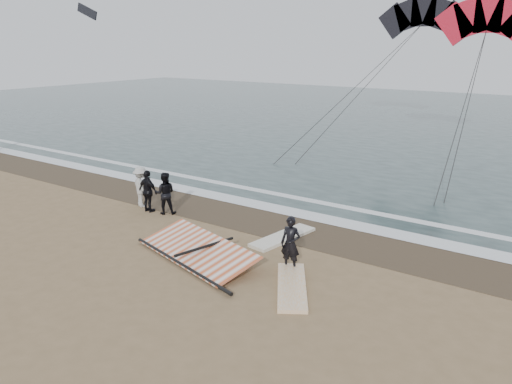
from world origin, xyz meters
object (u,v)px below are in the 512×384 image
board_cream (283,237)px  man_main (291,244)px  sail_rig (199,250)px  board_white (292,286)px

board_cream → man_main: bearing=-44.5°
board_cream → sail_rig: sail_rig is taller
man_main → sail_rig: man_main is taller
board_white → sail_rig: 3.45m
board_white → man_main: bearing=91.5°
man_main → sail_rig: (-2.81, -0.78, -0.61)m
man_main → board_white: man_main is taller
man_main → sail_rig: size_ratio=0.34×
board_white → board_cream: bearing=93.8°
man_main → board_white: (0.63, -0.97, -0.76)m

